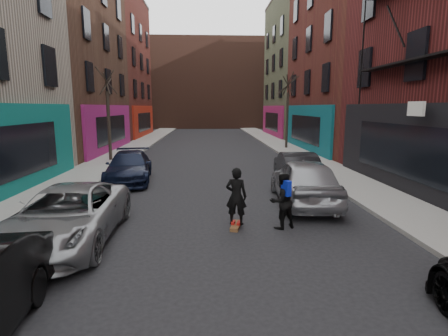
{
  "coord_description": "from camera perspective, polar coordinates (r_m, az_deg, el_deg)",
  "views": [
    {
      "loc": [
        -0.2,
        -3.83,
        3.36
      ],
      "look_at": [
        0.29,
        6.2,
        1.6
      ],
      "focal_mm": 28.0,
      "sensor_mm": 36.0,
      "label": 1
    }
  ],
  "objects": [
    {
      "name": "sidewalk_left",
      "position": [
        34.52,
        -12.91,
        4.2
      ],
      "size": [
        2.5,
        84.0,
        0.13
      ],
      "primitive_type": "cube",
      "color": "gray",
      "rests_on": "ground"
    },
    {
      "name": "skateboarder",
      "position": [
        9.75,
        2.01,
        -4.62
      ],
      "size": [
        0.67,
        0.52,
        1.62
      ],
      "primitive_type": "imported",
      "rotation": [
        0.0,
        0.0,
        2.9
      ],
      "color": "black",
      "rests_on": "skateboard"
    },
    {
      "name": "parked_right_end",
      "position": [
        16.01,
        11.67,
        0.16
      ],
      "size": [
        1.72,
        4.33,
        1.4
      ],
      "primitive_type": "imported",
      "rotation": [
        0.0,
        0.0,
        3.08
      ],
      "color": "black",
      "rests_on": "ground"
    },
    {
      "name": "tree_right_far",
      "position": [
        28.56,
        10.32,
        10.11
      ],
      "size": [
        2.0,
        2.0,
        6.8
      ],
      "primitive_type": null,
      "color": "black",
      "rests_on": "sidewalk_right"
    },
    {
      "name": "pedestrian",
      "position": [
        9.86,
        9.45,
        -5.32
      ],
      "size": [
        0.93,
        0.84,
        1.56
      ],
      "rotation": [
        0.0,
        0.0,
        3.54
      ],
      "color": "black",
      "rests_on": "ground"
    },
    {
      "name": "sidewalk_right",
      "position": [
        34.6,
        7.98,
        4.37
      ],
      "size": [
        2.5,
        84.0,
        0.13
      ],
      "primitive_type": "cube",
      "color": "gray",
      "rests_on": "ground"
    },
    {
      "name": "parked_left_far",
      "position": [
        9.62,
        -24.19,
        -7.06
      ],
      "size": [
        2.4,
        5.03,
        1.39
      ],
      "primitive_type": "imported",
      "rotation": [
        0.0,
        0.0,
        0.02
      ],
      "color": "gray",
      "rests_on": "ground"
    },
    {
      "name": "parked_right_far",
      "position": [
        12.58,
        12.94,
        -1.99
      ],
      "size": [
        2.26,
        4.9,
        1.63
      ],
      "primitive_type": "imported",
      "rotation": [
        0.0,
        0.0,
        3.07
      ],
      "color": "#95979D",
      "rests_on": "ground"
    },
    {
      "name": "skateboard",
      "position": [
        10.0,
        1.98,
        -9.4
      ],
      "size": [
        0.41,
        0.83,
        0.1
      ],
      "primitive_type": "cube",
      "rotation": [
        0.0,
        0.0,
        -0.24
      ],
      "color": "brown",
      "rests_on": "ground"
    },
    {
      "name": "building_far",
      "position": [
        59.94,
        -2.67,
        13.4
      ],
      "size": [
        40.0,
        10.0,
        14.0
      ],
      "primitive_type": "cube",
      "color": "#47281E",
      "rests_on": "ground"
    },
    {
      "name": "parked_left_end",
      "position": [
        16.45,
        -15.22,
        0.19
      ],
      "size": [
        2.41,
        4.84,
        1.35
      ],
      "primitive_type": "imported",
      "rotation": [
        0.0,
        0.0,
        0.11
      ],
      "color": "black",
      "rests_on": "ground"
    },
    {
      "name": "tree_left_far",
      "position": [
        22.64,
        -18.43,
        9.48
      ],
      "size": [
        2.0,
        2.0,
        6.5
      ],
      "primitive_type": null,
      "color": "black",
      "rests_on": "sidewalk_left"
    }
  ]
}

